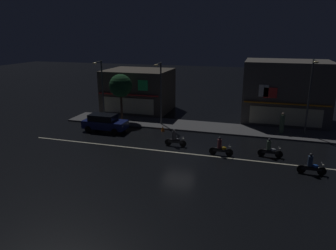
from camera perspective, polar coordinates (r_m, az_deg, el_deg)
ground_plane at (r=25.39m, az=1.98°, el=-5.08°), size 140.00×140.00×0.00m
lane_divider_stripe at (r=25.39m, az=1.98°, el=-5.07°), size 26.88×0.16×0.01m
sidewalk_far at (r=32.39m, az=5.41°, el=-0.24°), size 28.30×3.68×0.14m
storefront_left_block at (r=36.03m, az=20.59°, el=5.70°), size 8.64×6.38×6.54m
storefront_center_block at (r=38.97m, az=-5.36°, el=6.29°), size 7.67×6.64×5.06m
streetlamp_west at (r=35.69m, az=-12.04°, el=7.34°), size 0.44×1.64×6.30m
streetlamp_mid at (r=31.84m, az=-1.44°, el=6.73°), size 0.44×1.64×6.39m
streetlamp_east at (r=31.10m, az=24.47°, el=5.62°), size 0.44×1.64×6.98m
pedestrian_on_sidewalk at (r=31.52m, az=20.05°, el=0.23°), size 0.42×0.42×2.00m
street_tree at (r=33.75m, az=-8.63°, el=7.06°), size 2.44×2.44×5.04m
parked_car_near_kerb at (r=31.39m, az=-11.48°, el=0.48°), size 4.30×1.98×1.67m
motorcycle_lead at (r=25.02m, az=9.56°, el=-4.08°), size 1.90×0.60×1.52m
motorcycle_following at (r=23.56m, az=24.63°, el=-6.73°), size 1.90×0.60×1.52m
motorcycle_opposite_lane at (r=25.57m, az=18.05°, el=-4.24°), size 1.90×0.60×1.52m
motorcycle_trailing_far at (r=26.63m, az=1.28°, el=-2.58°), size 1.90×0.60×1.52m
traffic_cone at (r=30.82m, az=-0.94°, el=-0.63°), size 0.36×0.36×0.55m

